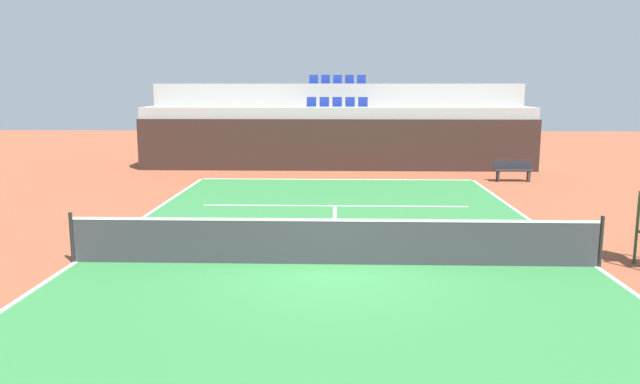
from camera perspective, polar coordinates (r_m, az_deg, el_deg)
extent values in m
plane|color=brown|center=(12.90, 1.18, -6.78)|extent=(80.00, 80.00, 0.00)
cube|color=#2D7238|center=(12.89, 1.18, -6.76)|extent=(11.00, 24.00, 0.01)
cube|color=white|center=(24.59, 1.53, 1.18)|extent=(11.00, 0.10, 0.00)
cube|color=white|center=(14.05, -21.77, -6.05)|extent=(0.10, 24.00, 0.00)
cube|color=white|center=(13.94, 24.34, -6.34)|extent=(0.10, 24.00, 0.00)
cube|color=white|center=(19.12, 1.42, -1.29)|extent=(8.26, 0.10, 0.00)
cube|color=white|center=(15.99, 1.32, -3.48)|extent=(0.10, 6.40, 0.00)
cube|color=black|center=(27.17, 1.57, 4.39)|extent=(17.74, 0.30, 2.27)
cube|color=#9E9E99|center=(28.49, 1.59, 5.15)|extent=(17.74, 2.40, 2.78)
cube|color=#9E9E99|center=(30.85, 1.62, 6.48)|extent=(17.74, 2.40, 3.83)
cube|color=navy|center=(28.44, -0.82, 7.99)|extent=(0.44, 0.44, 0.04)
cube|color=navy|center=(28.64, -0.80, 8.44)|extent=(0.44, 0.04, 0.40)
cube|color=navy|center=(28.42, 0.39, 7.99)|extent=(0.44, 0.44, 0.04)
cube|color=navy|center=(28.61, 0.41, 8.44)|extent=(0.44, 0.04, 0.40)
cube|color=navy|center=(28.41, 1.61, 7.98)|extent=(0.44, 0.44, 0.04)
cube|color=navy|center=(28.61, 1.61, 8.43)|extent=(0.44, 0.04, 0.40)
cube|color=navy|center=(28.41, 2.82, 7.97)|extent=(0.44, 0.44, 0.04)
cube|color=navy|center=(28.61, 2.81, 8.43)|extent=(0.44, 0.04, 0.40)
cube|color=navy|center=(28.43, 4.03, 7.96)|extent=(0.44, 0.44, 0.04)
cube|color=navy|center=(28.62, 4.02, 8.42)|extent=(0.44, 0.04, 0.40)
cube|color=navy|center=(30.83, -0.61, 10.08)|extent=(0.44, 0.44, 0.04)
cube|color=navy|center=(31.03, -0.59, 10.48)|extent=(0.44, 0.04, 0.40)
cube|color=navy|center=(30.81, 0.51, 10.08)|extent=(0.44, 0.44, 0.04)
cube|color=navy|center=(31.01, 0.52, 10.48)|extent=(0.44, 0.04, 0.40)
cube|color=navy|center=(30.80, 1.64, 10.08)|extent=(0.44, 0.44, 0.04)
cube|color=navy|center=(31.00, 1.64, 10.48)|extent=(0.44, 0.04, 0.40)
cube|color=navy|center=(30.80, 2.76, 10.07)|extent=(0.44, 0.44, 0.04)
cube|color=navy|center=(31.00, 2.76, 10.47)|extent=(0.44, 0.04, 0.40)
cube|color=navy|center=(30.82, 3.88, 10.06)|extent=(0.44, 0.44, 0.04)
cube|color=navy|center=(31.02, 3.88, 10.46)|extent=(0.44, 0.04, 0.40)
cylinder|color=black|center=(13.94, -22.10, -3.93)|extent=(0.08, 0.08, 1.07)
cylinder|color=black|center=(13.83, 24.68, -4.21)|extent=(0.08, 0.08, 1.07)
cube|color=#333338|center=(12.77, 1.19, -4.76)|extent=(10.90, 0.02, 0.92)
cube|color=white|center=(12.66, 1.19, -2.63)|extent=(10.90, 0.04, 0.05)
cylinder|color=#334C2D|center=(14.40, 27.42, -2.96)|extent=(0.06, 0.06, 1.55)
cube|color=#232328|center=(25.23, 17.56, 1.95)|extent=(1.50, 0.40, 0.05)
cube|color=#232328|center=(25.37, 17.48, 2.50)|extent=(1.50, 0.04, 0.36)
cube|color=#2D2D33|center=(24.97, 16.29, 1.39)|extent=(0.06, 0.06, 0.42)
cube|color=#2D2D33|center=(25.29, 18.93, 1.36)|extent=(0.06, 0.06, 0.42)
cube|color=#2D2D33|center=(25.24, 16.14, 1.48)|extent=(0.06, 0.06, 0.42)
cube|color=#2D2D33|center=(25.56, 18.75, 1.45)|extent=(0.06, 0.06, 0.42)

